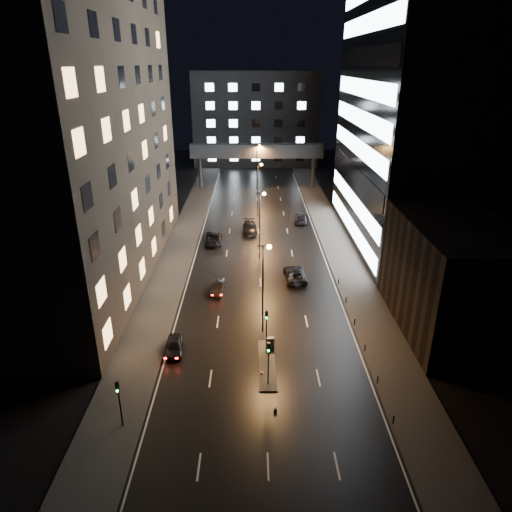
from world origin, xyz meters
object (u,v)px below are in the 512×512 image
object	(u,v)px
car_away_b	(218,288)
utility_cabinet	(270,343)
car_toward_a	(295,274)
car_away_d	(250,228)
car_away_c	(213,239)
car_away_a	(174,346)
car_toward_b	(301,218)

from	to	relation	value
car_away_b	utility_cabinet	world-z (taller)	utility_cabinet
car_toward_a	car_away_b	bearing A→B (deg)	15.96
car_away_d	car_toward_a	distance (m)	19.56
car_away_c	utility_cabinet	bearing A→B (deg)	-76.39
car_away_a	car_toward_b	xyz separation A→B (m)	(16.85, 40.48, 0.11)
car_away_d	car_toward_a	xyz separation A→B (m)	(6.13, -18.58, -0.03)
car_toward_a	utility_cabinet	bearing A→B (deg)	72.56
car_away_c	car_away_d	bearing A→B (deg)	40.56
car_toward_b	utility_cabinet	world-z (taller)	car_toward_b
car_away_d	car_toward_a	world-z (taller)	car_away_d
car_toward_a	utility_cabinet	xyz separation A→B (m)	(-3.93, -16.39, 0.04)
car_toward_b	car_away_c	bearing A→B (deg)	42.73
car_away_b	car_toward_a	world-z (taller)	car_toward_a
car_away_d	car_toward_b	size ratio (longest dim) A/B	1.03
car_away_c	car_away_d	size ratio (longest dim) A/B	0.99
car_toward_b	car_toward_a	bearing A→B (deg)	90.07
car_toward_a	car_away_a	bearing A→B (deg)	46.66
car_away_c	car_toward_a	size ratio (longest dim) A/B	0.99
utility_cabinet	car_away_c	bearing A→B (deg)	101.58
car_away_c	car_toward_b	distance (m)	18.57
car_toward_a	car_away_c	bearing A→B (deg)	-51.97
car_away_b	car_toward_a	distance (m)	10.74
car_away_b	car_away_d	bearing A→B (deg)	84.45
car_away_a	utility_cabinet	bearing A→B (deg)	-5.24
car_away_c	car_toward_a	bearing A→B (deg)	-49.55
car_away_d	car_away_b	bearing A→B (deg)	-102.19
utility_cabinet	car_toward_b	bearing A→B (deg)	76.32
car_away_c	car_away_a	bearing A→B (deg)	-94.63
car_away_a	car_away_c	bearing A→B (deg)	80.74
car_away_b	car_toward_b	world-z (taller)	car_toward_b
car_toward_b	car_away_a	bearing A→B (deg)	75.22
car_toward_a	car_toward_b	size ratio (longest dim) A/B	1.04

